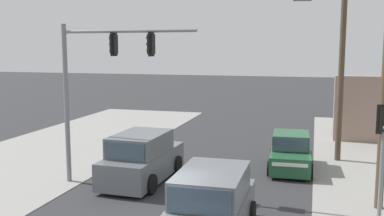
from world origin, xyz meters
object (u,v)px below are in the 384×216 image
at_px(utility_pole_midground_right, 383,51).
at_px(hatchback_crossing_left, 290,153).
at_px(pedestal_signal_right_kerb, 383,145).
at_px(suv_oncoming_mid, 210,209).
at_px(suv_kerbside_parked, 142,159).
at_px(traffic_signal_mast, 96,75).
at_px(utility_pole_background_right, 343,44).

xyz_separation_m(utility_pole_midground_right, hatchback_crossing_left, (-2.86, 4.05, -4.33)).
height_order(pedestal_signal_right_kerb, hatchback_crossing_left, pedestal_signal_right_kerb).
bearing_deg(utility_pole_midground_right, suv_oncoming_mid, -140.22).
bearing_deg(suv_kerbside_parked, traffic_signal_mast, -147.32).
relative_size(utility_pole_background_right, traffic_signal_mast, 1.69).
height_order(hatchback_crossing_left, suv_oncoming_mid, suv_oncoming_mid).
distance_m(utility_pole_background_right, suv_oncoming_mid, 11.45).
bearing_deg(utility_pole_midground_right, suv_kerbside_parked, 174.43).
distance_m(suv_oncoming_mid, suv_kerbside_parked, 5.93).
xyz_separation_m(utility_pole_midground_right, utility_pole_background_right, (-0.86, 6.13, 0.26)).
relative_size(utility_pole_background_right, suv_kerbside_parked, 2.20).
bearing_deg(utility_pole_background_right, suv_kerbside_parked, -144.40).
height_order(traffic_signal_mast, suv_oncoming_mid, traffic_signal_mast).
distance_m(traffic_signal_mast, hatchback_crossing_left, 8.70).
bearing_deg(hatchback_crossing_left, traffic_signal_mast, -148.79).
bearing_deg(utility_pole_midground_right, hatchback_crossing_left, 125.28).
bearing_deg(suv_kerbside_parked, suv_oncoming_mid, -50.65).
distance_m(hatchback_crossing_left, suv_oncoming_mid, 8.00).
distance_m(utility_pole_midground_right, hatchback_crossing_left, 6.59).
bearing_deg(suv_kerbside_parked, utility_pole_background_right, 35.60).
distance_m(utility_pole_midground_right, pedestal_signal_right_kerb, 3.04).
bearing_deg(suv_kerbside_parked, hatchback_crossing_left, 30.82).
height_order(utility_pole_background_right, suv_kerbside_parked, utility_pole_background_right).
relative_size(traffic_signal_mast, suv_oncoming_mid, 1.32).
height_order(utility_pole_background_right, traffic_signal_mast, utility_pole_background_right).
bearing_deg(utility_pole_midground_right, traffic_signal_mast, -179.45).
distance_m(utility_pole_background_right, suv_kerbside_parked, 10.16).
bearing_deg(hatchback_crossing_left, utility_pole_midground_right, -54.72).
xyz_separation_m(hatchback_crossing_left, suv_oncoming_mid, (-1.67, -7.82, 0.18)).
bearing_deg(suv_oncoming_mid, suv_kerbside_parked, 129.35).
distance_m(utility_pole_midground_right, suv_oncoming_mid, 7.22).
xyz_separation_m(utility_pole_background_right, pedestal_signal_right_kerb, (0.81, -7.67, -2.88)).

